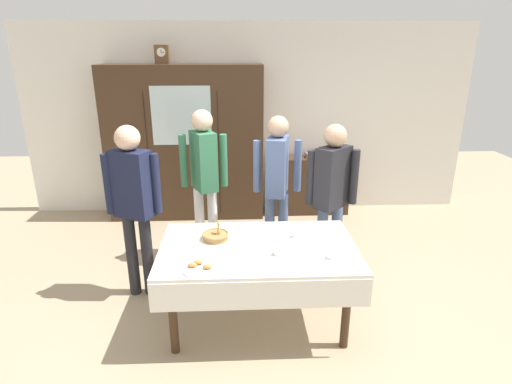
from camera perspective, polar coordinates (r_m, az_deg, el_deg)
ground_plane at (r=4.09m, az=0.13°, el=-15.72°), size 12.00×12.00×0.00m
back_wall at (r=6.08m, az=-1.06°, el=9.93°), size 6.40×0.10×2.70m
dining_table at (r=3.55m, az=0.32°, el=-9.25°), size 1.67×1.03×0.76m
wall_cabinet at (r=5.88m, az=-9.81°, el=6.60°), size 2.17×0.46×2.15m
mantel_clock at (r=5.78m, az=-12.95°, el=18.14°), size 0.18×0.11×0.24m
bookshelf_low at (r=6.15m, az=7.47°, el=1.01°), size 1.13×0.35×0.85m
book_stack at (r=6.03m, az=7.66°, el=5.11°), size 0.16×0.19×0.06m
tea_cup_mid_left at (r=3.38m, az=3.17°, el=-8.41°), size 0.13×0.13×0.06m
tea_cup_mid_right at (r=3.68m, az=5.70°, el=-5.98°), size 0.13×0.13×0.06m
tea_cup_back_edge at (r=3.37m, az=10.62°, el=-8.78°), size 0.13×0.13×0.06m
bread_basket at (r=3.65m, az=-5.64°, el=-6.05°), size 0.24×0.24×0.16m
pastry_plate at (r=3.22m, az=-7.82°, el=-10.35°), size 0.28×0.28×0.05m
spoon_far_left at (r=3.86m, az=0.61°, el=-5.02°), size 0.12×0.02×0.01m
spoon_near_left at (r=3.40m, az=7.42°, el=-8.77°), size 0.12×0.02×0.01m
person_behind_table_right at (r=4.45m, az=2.96°, el=2.16°), size 0.52×0.40×1.69m
person_by_cabinet at (r=4.00m, az=-16.68°, el=-0.50°), size 0.52×0.33×1.71m
person_near_right_end at (r=4.57m, az=-7.23°, el=2.93°), size 0.52×0.41×1.74m
person_behind_table_left at (r=4.19m, az=10.50°, el=0.48°), size 0.52×0.39×1.67m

